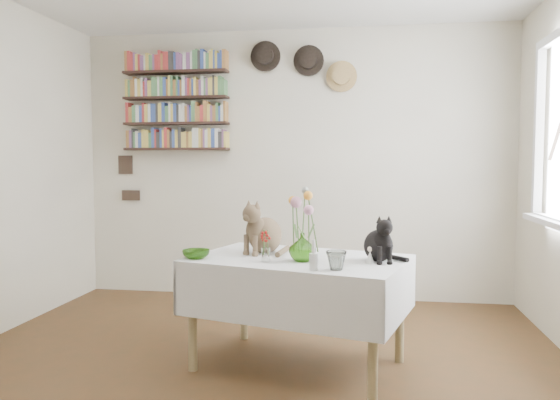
% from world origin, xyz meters
% --- Properties ---
extents(room, '(4.08, 4.58, 2.58)m').
position_xyz_m(room, '(0.00, 0.00, 1.25)').
color(room, '#58341A').
rests_on(room, ground).
extents(dining_table, '(1.46, 1.14, 0.69)m').
position_xyz_m(dining_table, '(0.27, 0.49, 0.52)').
color(dining_table, white).
rests_on(dining_table, room).
extents(tabby_cat, '(0.36, 0.38, 0.36)m').
position_xyz_m(tabby_cat, '(0.03, 0.65, 0.86)').
color(tabby_cat, brown).
rests_on(tabby_cat, dining_table).
extents(black_cat, '(0.25, 0.29, 0.29)m').
position_xyz_m(black_cat, '(0.75, 0.46, 0.83)').
color(black_cat, black).
rests_on(black_cat, dining_table).
extents(flower_vase, '(0.21, 0.21, 0.17)m').
position_xyz_m(flower_vase, '(0.30, 0.38, 0.77)').
color(flower_vase, '#71BF3C').
rests_on(flower_vase, dining_table).
extents(green_bowl, '(0.19, 0.19, 0.05)m').
position_xyz_m(green_bowl, '(-0.35, 0.37, 0.71)').
color(green_bowl, '#71BF3C').
rests_on(green_bowl, dining_table).
extents(drinking_glass, '(0.14, 0.14, 0.11)m').
position_xyz_m(drinking_glass, '(0.52, 0.14, 0.74)').
color(drinking_glass, white).
rests_on(drinking_glass, dining_table).
extents(candlestick, '(0.05, 0.05, 0.17)m').
position_xyz_m(candlestick, '(0.40, 0.11, 0.74)').
color(candlestick, white).
rests_on(candlestick, dining_table).
extents(berry_jar, '(0.05, 0.05, 0.21)m').
position_xyz_m(berry_jar, '(0.09, 0.32, 0.78)').
color(berry_jar, white).
rests_on(berry_jar, dining_table).
extents(porcelain_figurine, '(0.05, 0.05, 0.10)m').
position_xyz_m(porcelain_figurine, '(0.70, 0.37, 0.73)').
color(porcelain_figurine, white).
rests_on(porcelain_figurine, dining_table).
extents(flower_bouquet, '(0.17, 0.12, 0.39)m').
position_xyz_m(flower_bouquet, '(0.31, 0.39, 1.03)').
color(flower_bouquet, '#4C7233').
rests_on(flower_bouquet, flower_vase).
extents(bookshelf_unit, '(1.00, 0.16, 0.91)m').
position_xyz_m(bookshelf_unit, '(-1.10, 2.16, 1.84)').
color(bookshelf_unit, '#311E17').
rests_on(bookshelf_unit, room).
extents(wall_hats, '(0.98, 0.09, 0.48)m').
position_xyz_m(wall_hats, '(0.12, 2.19, 2.17)').
color(wall_hats, black).
rests_on(wall_hats, room).
extents(wall_art_plaques, '(0.21, 0.02, 0.44)m').
position_xyz_m(wall_art_plaques, '(-1.63, 2.23, 1.12)').
color(wall_art_plaques, '#38281E').
rests_on(wall_art_plaques, room).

